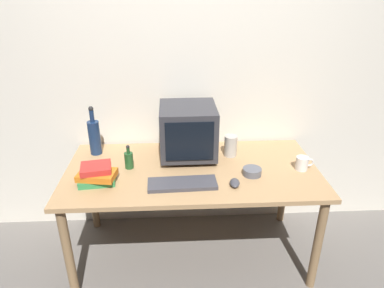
# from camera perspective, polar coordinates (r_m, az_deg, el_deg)

# --- Properties ---
(ground_plane) EXTENTS (6.00, 6.00, 0.00)m
(ground_plane) POSITION_cam_1_polar(r_m,az_deg,el_deg) (2.74, -0.00, -17.27)
(ground_plane) COLOR slate
(back_wall) EXTENTS (4.00, 0.08, 2.50)m
(back_wall) POSITION_cam_1_polar(r_m,az_deg,el_deg) (2.56, -0.58, 11.70)
(back_wall) COLOR silver
(back_wall) RESTS_ON ground
(desk) EXTENTS (1.67, 0.83, 0.72)m
(desk) POSITION_cam_1_polar(r_m,az_deg,el_deg) (2.35, -0.00, -5.67)
(desk) COLOR tan
(desk) RESTS_ON ground
(crt_monitor) EXTENTS (0.38, 0.39, 0.37)m
(crt_monitor) POSITION_cam_1_polar(r_m,az_deg,el_deg) (2.39, -0.67, 2.14)
(crt_monitor) COLOR #333338
(crt_monitor) RESTS_ON desk
(keyboard) EXTENTS (0.43, 0.17, 0.02)m
(keyboard) POSITION_cam_1_polar(r_m,az_deg,el_deg) (2.13, -1.59, -6.54)
(keyboard) COLOR #3F3F47
(keyboard) RESTS_ON desk
(computer_mouse) EXTENTS (0.07, 0.11, 0.04)m
(computer_mouse) POSITION_cam_1_polar(r_m,az_deg,el_deg) (2.14, 7.03, -6.36)
(computer_mouse) COLOR #3F3F47
(computer_mouse) RESTS_ON desk
(bottle_tall) EXTENTS (0.08, 0.08, 0.36)m
(bottle_tall) POSITION_cam_1_polar(r_m,az_deg,el_deg) (2.55, -15.73, 1.24)
(bottle_tall) COLOR navy
(bottle_tall) RESTS_ON desk
(bottle_short) EXTENTS (0.06, 0.06, 0.17)m
(bottle_short) POSITION_cam_1_polar(r_m,az_deg,el_deg) (2.33, -10.33, -2.52)
(bottle_short) COLOR #1E4C23
(bottle_short) RESTS_ON desk
(book_stack) EXTENTS (0.24, 0.20, 0.12)m
(book_stack) POSITION_cam_1_polar(r_m,az_deg,el_deg) (2.21, -15.38, -4.88)
(book_stack) COLOR #33894C
(book_stack) RESTS_ON desk
(mug) EXTENTS (0.12, 0.08, 0.09)m
(mug) POSITION_cam_1_polar(r_m,az_deg,el_deg) (2.40, 17.67, -3.03)
(mug) COLOR white
(mug) RESTS_ON desk
(cd_spindle) EXTENTS (0.12, 0.12, 0.04)m
(cd_spindle) POSITION_cam_1_polar(r_m,az_deg,el_deg) (2.27, 9.84, -4.49)
(cd_spindle) COLOR #595B66
(cd_spindle) RESTS_ON desk
(metal_canister) EXTENTS (0.09, 0.09, 0.15)m
(metal_canister) POSITION_cam_1_polar(r_m,az_deg,el_deg) (2.47, 6.36, -0.29)
(metal_canister) COLOR #B7B2A8
(metal_canister) RESTS_ON desk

